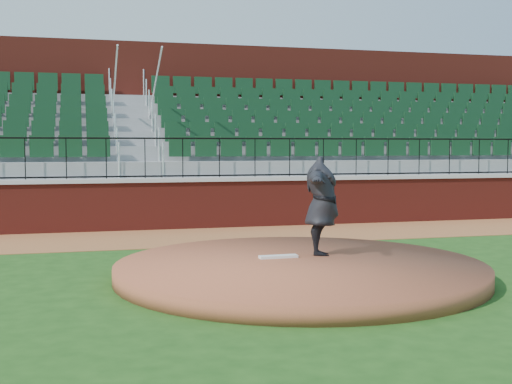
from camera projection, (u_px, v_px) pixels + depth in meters
The scene contains 10 objects.
ground at pixel (281, 282), 10.32m from camera, with size 90.00×90.00×0.00m, color #1B4313.
warning_track at pixel (214, 236), 15.53m from camera, with size 34.00×3.20×0.01m, color brown.
field_wall at pixel (201, 205), 17.03m from camera, with size 34.00×0.35×1.20m, color maroon.
wall_cap at pixel (201, 179), 16.99m from camera, with size 34.00×0.45×0.10m, color #B7B7B7.
wall_railing at pixel (201, 158), 16.95m from camera, with size 34.00×0.05×1.00m, color black, non-canonical shape.
seating_stands at pixel (185, 139), 19.54m from camera, with size 34.00×5.10×4.60m, color gray, non-canonical shape.
concourse_wall at pixel (172, 127), 22.21m from camera, with size 34.00×0.50×5.50m, color maroon.
pitchers_mound at pixel (300, 270), 10.65m from camera, with size 5.91×5.91×0.25m, color brown.
pitching_rubber at pixel (278, 257), 11.04m from camera, with size 0.65×0.16×0.04m, color white.
pitcher at pixel (322, 206), 11.26m from camera, with size 2.08×0.56×1.69m, color black.
Camera 1 is at (-2.97, -9.77, 2.11)m, focal length 46.59 mm.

